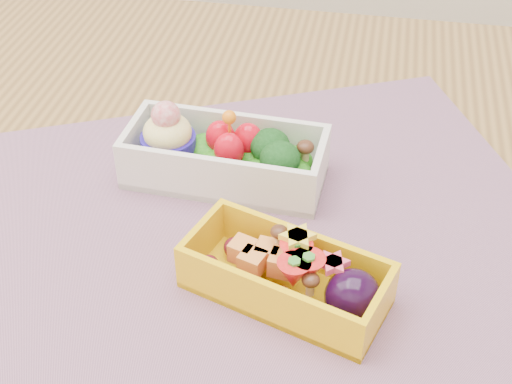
% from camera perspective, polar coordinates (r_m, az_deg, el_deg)
% --- Properties ---
extents(table, '(1.20, 0.80, 0.75)m').
position_cam_1_polar(table, '(0.69, -1.25, -7.41)').
color(table, brown).
rests_on(table, ground).
extents(placemat, '(0.63, 0.57, 0.00)m').
position_cam_1_polar(placemat, '(0.59, -0.80, -3.11)').
color(placemat, gray).
rests_on(placemat, table).
extents(bento_white, '(0.18, 0.09, 0.07)m').
position_cam_1_polar(bento_white, '(0.63, -2.56, 2.90)').
color(bento_white, silver).
rests_on(bento_white, placemat).
extents(bento_yellow, '(0.16, 0.11, 0.05)m').
position_cam_1_polar(bento_yellow, '(0.52, 2.70, -6.66)').
color(bento_yellow, '#EDB70C').
rests_on(bento_yellow, placemat).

